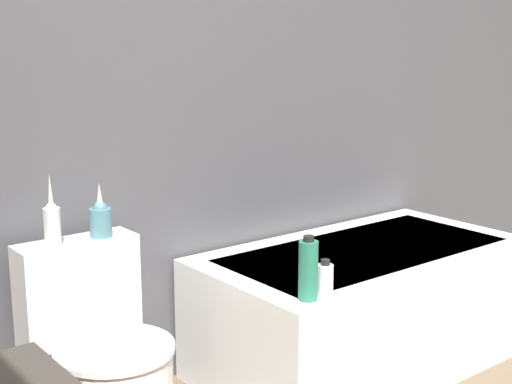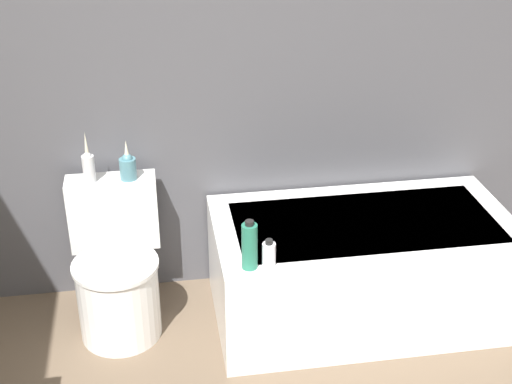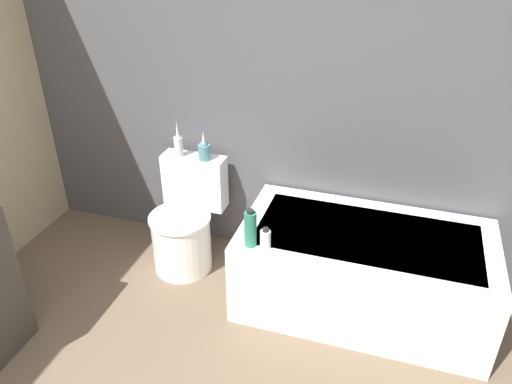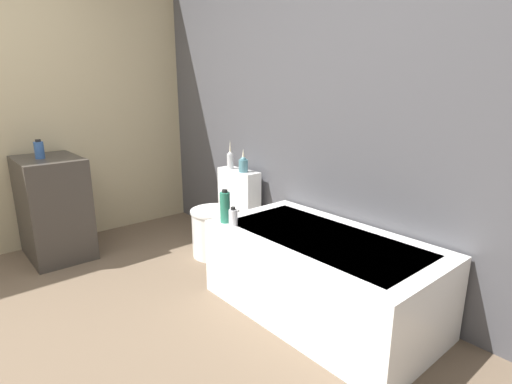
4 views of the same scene
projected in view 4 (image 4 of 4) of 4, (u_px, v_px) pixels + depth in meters
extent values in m
cube|color=#4C4C51|center=(286.00, 103.00, 3.13)|extent=(6.40, 0.06, 2.60)
cube|color=tan|center=(38.00, 101.00, 3.47)|extent=(0.06, 6.40, 2.60)
cube|color=white|center=(321.00, 275.00, 2.54)|extent=(1.46, 0.78, 0.53)
cube|color=#B7BCC6|center=(323.00, 237.00, 2.48)|extent=(1.26, 0.58, 0.01)
cylinder|color=white|center=(215.00, 233.00, 3.45)|extent=(0.39, 0.39, 0.39)
cylinder|color=white|center=(214.00, 211.00, 3.40)|extent=(0.41, 0.41, 0.02)
cube|color=white|center=(239.00, 190.00, 3.53)|extent=(0.43, 0.15, 0.37)
cube|color=#38332D|center=(54.00, 208.00, 3.38)|extent=(0.63, 0.47, 0.86)
cylinder|color=#335999|center=(39.00, 150.00, 3.21)|extent=(0.07, 0.07, 0.14)
cylinder|color=black|center=(38.00, 141.00, 3.19)|extent=(0.04, 0.04, 0.02)
cylinder|color=silver|center=(230.00, 161.00, 3.52)|extent=(0.06, 0.06, 0.13)
sphere|color=silver|center=(230.00, 154.00, 3.50)|extent=(0.04, 0.04, 0.04)
cone|color=beige|center=(230.00, 147.00, 3.48)|extent=(0.02, 0.02, 0.12)
cylinder|color=teal|center=(243.00, 166.00, 3.39)|extent=(0.08, 0.08, 0.11)
sphere|color=teal|center=(243.00, 160.00, 3.37)|extent=(0.05, 0.05, 0.05)
cone|color=beige|center=(243.00, 154.00, 3.36)|extent=(0.03, 0.03, 0.09)
cylinder|color=#267259|center=(225.00, 207.00, 2.71)|extent=(0.07, 0.07, 0.21)
cylinder|color=black|center=(225.00, 191.00, 2.67)|extent=(0.04, 0.04, 0.02)
cylinder|color=silver|center=(233.00, 218.00, 2.66)|extent=(0.06, 0.06, 0.11)
cylinder|color=black|center=(233.00, 208.00, 2.64)|extent=(0.03, 0.03, 0.02)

